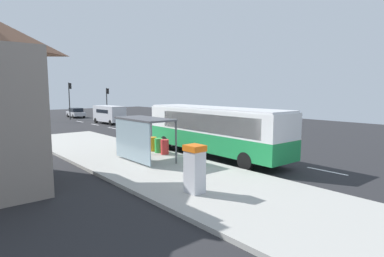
# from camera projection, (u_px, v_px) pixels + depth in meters

# --- Properties ---
(ground_plane) EXTENTS (56.00, 92.00, 0.04)m
(ground_plane) POSITION_uv_depth(u_px,v_px,m) (133.00, 133.00, 31.50)
(ground_plane) COLOR #262628
(sidewalk_platform) EXTENTS (6.20, 30.00, 0.18)m
(sidewalk_platform) POSITION_uv_depth(u_px,v_px,m) (140.00, 162.00, 18.30)
(sidewalk_platform) COLOR #ADAAA3
(sidewalk_platform) RESTS_ON ground
(lane_stripe_seg_0) EXTENTS (0.16, 2.20, 0.01)m
(lane_stripe_seg_0) POSITION_uv_depth(u_px,v_px,m) (327.00, 171.00, 16.55)
(lane_stripe_seg_0) COLOR silver
(lane_stripe_seg_0) RESTS_ON ground
(lane_stripe_seg_1) EXTENTS (0.16, 2.20, 0.01)m
(lane_stripe_seg_1) POSITION_uv_depth(u_px,v_px,m) (252.00, 156.00, 20.33)
(lane_stripe_seg_1) COLOR silver
(lane_stripe_seg_1) RESTS_ON ground
(lane_stripe_seg_2) EXTENTS (0.16, 2.20, 0.01)m
(lane_stripe_seg_2) POSITION_uv_depth(u_px,v_px,m) (201.00, 146.00, 24.11)
(lane_stripe_seg_2) COLOR silver
(lane_stripe_seg_2) RESTS_ON ground
(lane_stripe_seg_3) EXTENTS (0.16, 2.20, 0.01)m
(lane_stripe_seg_3) POSITION_uv_depth(u_px,v_px,m) (164.00, 138.00, 27.88)
(lane_stripe_seg_3) COLOR silver
(lane_stripe_seg_3) RESTS_ON ground
(lane_stripe_seg_4) EXTENTS (0.16, 2.20, 0.01)m
(lane_stripe_seg_4) POSITION_uv_depth(u_px,v_px,m) (135.00, 133.00, 31.66)
(lane_stripe_seg_4) COLOR silver
(lane_stripe_seg_4) RESTS_ON ground
(lane_stripe_seg_5) EXTENTS (0.16, 2.20, 0.01)m
(lane_stripe_seg_5) POSITION_uv_depth(u_px,v_px,m) (113.00, 128.00, 35.44)
(lane_stripe_seg_5) COLOR silver
(lane_stripe_seg_5) RESTS_ON ground
(lane_stripe_seg_6) EXTENTS (0.16, 2.20, 0.01)m
(lane_stripe_seg_6) POSITION_uv_depth(u_px,v_px,m) (95.00, 125.00, 39.22)
(lane_stripe_seg_6) COLOR silver
(lane_stripe_seg_6) RESTS_ON ground
(lane_stripe_seg_7) EXTENTS (0.16, 2.20, 0.01)m
(lane_stripe_seg_7) POSITION_uv_depth(u_px,v_px,m) (80.00, 122.00, 42.99)
(lane_stripe_seg_7) COLOR silver
(lane_stripe_seg_7) RESTS_ON ground
(bus) EXTENTS (2.75, 11.06, 3.21)m
(bus) POSITION_uv_depth(u_px,v_px,m) (214.00, 128.00, 20.08)
(bus) COLOR #1E8C47
(bus) RESTS_ON ground
(white_van) EXTENTS (2.20, 5.27, 2.30)m
(white_van) POSITION_uv_depth(u_px,v_px,m) (109.00, 113.00, 40.22)
(white_van) COLOR silver
(white_van) RESTS_ON ground
(sedan_near) EXTENTS (2.05, 4.50, 1.52)m
(sedan_near) POSITION_uv_depth(u_px,v_px,m) (76.00, 113.00, 49.53)
(sedan_near) COLOR #B7B7BC
(sedan_near) RESTS_ON ground
(ticket_machine) EXTENTS (0.66, 0.76, 1.94)m
(ticket_machine) POSITION_uv_depth(u_px,v_px,m) (195.00, 168.00, 12.44)
(ticket_machine) COLOR silver
(ticket_machine) RESTS_ON sidewalk_platform
(recycling_bin_red) EXTENTS (0.52, 0.52, 0.95)m
(recycling_bin_red) POSITION_uv_depth(u_px,v_px,m) (165.00, 147.00, 20.08)
(recycling_bin_red) COLOR red
(recycling_bin_red) RESTS_ON sidewalk_platform
(recycling_bin_green) EXTENTS (0.52, 0.52, 0.95)m
(recycling_bin_green) POSITION_uv_depth(u_px,v_px,m) (159.00, 145.00, 20.61)
(recycling_bin_green) COLOR green
(recycling_bin_green) RESTS_ON sidewalk_platform
(recycling_bin_orange) EXTENTS (0.52, 0.52, 0.95)m
(recycling_bin_orange) POSITION_uv_depth(u_px,v_px,m) (153.00, 144.00, 21.14)
(recycling_bin_orange) COLOR orange
(recycling_bin_orange) RESTS_ON sidewalk_platform
(traffic_light_near_side) EXTENTS (0.49, 0.28, 4.67)m
(traffic_light_near_side) POSITION_uv_depth(u_px,v_px,m) (107.00, 98.00, 47.75)
(traffic_light_near_side) COLOR #2D2D2D
(traffic_light_near_side) RESTS_ON ground
(traffic_light_far_side) EXTENTS (0.49, 0.28, 4.82)m
(traffic_light_far_side) POSITION_uv_depth(u_px,v_px,m) (46.00, 98.00, 42.80)
(traffic_light_far_side) COLOR #2D2D2D
(traffic_light_far_side) RESTS_ON ground
(traffic_light_median) EXTENTS (0.49, 0.28, 5.43)m
(traffic_light_median) POSITION_uv_depth(u_px,v_px,m) (70.00, 95.00, 45.61)
(traffic_light_median) COLOR #2D2D2D
(traffic_light_median) RESTS_ON ground
(bus_shelter) EXTENTS (1.80, 4.00, 2.50)m
(bus_shelter) POSITION_uv_depth(u_px,v_px,m) (140.00, 128.00, 17.98)
(bus_shelter) COLOR #4C4C51
(bus_shelter) RESTS_ON sidewalk_platform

